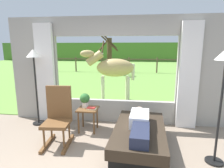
{
  "coord_description": "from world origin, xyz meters",
  "views": [
    {
      "loc": [
        0.51,
        -2.16,
        1.85
      ],
      "look_at": [
        0.0,
        1.8,
        1.05
      ],
      "focal_mm": 29.76,
      "sensor_mm": 36.0,
      "label": 1
    }
  ],
  "objects": [
    {
      "name": "curtain_panel_right",
      "position": [
        1.69,
        2.12,
        1.2
      ],
      "size": [
        0.44,
        0.1,
        2.4
      ],
      "primitive_type": "cube",
      "color": "silver",
      "rests_on": "ground_plane"
    },
    {
      "name": "back_wall_with_window",
      "position": [
        0.0,
        2.26,
        1.25
      ],
      "size": [
        5.2,
        0.12,
        2.55
      ],
      "color": "#9E998E",
      "rests_on": "ground_plane"
    },
    {
      "name": "distant_hill_ridge",
      "position": [
        0.0,
        23.0,
        1.2
      ],
      "size": [
        36.0,
        2.0,
        2.4
      ],
      "primitive_type": "cube",
      "color": "#4A762C",
      "rests_on": "ground_plane"
    },
    {
      "name": "horse",
      "position": [
        -0.25,
        3.96,
        1.16
      ],
      "size": [
        1.82,
        0.75,
        1.73
      ],
      "rotation": [
        0.0,
        0.0,
        1.73
      ],
      "color": "tan",
      "rests_on": "outdoor_pasture_lawn"
    },
    {
      "name": "reclining_person",
      "position": [
        0.61,
        0.97,
        0.52
      ],
      "size": [
        0.38,
        1.44,
        0.22
      ],
      "rotation": [
        0.0,
        0.0,
        -0.07
      ],
      "color": "silver",
      "rests_on": "recliner_sofa"
    },
    {
      "name": "book_stack",
      "position": [
        -0.42,
        1.58,
        0.54
      ],
      "size": [
        0.2,
        0.14,
        0.05
      ],
      "color": "beige",
      "rests_on": "side_table"
    },
    {
      "name": "pasture_fence_line",
      "position": [
        0.0,
        11.41,
        0.74
      ],
      "size": [
        16.1,
        0.1,
        1.1
      ],
      "color": "brown",
      "rests_on": "outdoor_pasture_lawn"
    },
    {
      "name": "floor_lamp_left",
      "position": [
        -1.82,
        1.86,
        1.45
      ],
      "size": [
        0.32,
        0.32,
        1.8
      ],
      "color": "black",
      "rests_on": "ground_plane"
    },
    {
      "name": "recliner_sofa",
      "position": [
        0.61,
        1.02,
        0.22
      ],
      "size": [
        1.02,
        1.76,
        0.42
      ],
      "rotation": [
        0.0,
        0.0,
        -0.07
      ],
      "color": "black",
      "rests_on": "ground_plane"
    },
    {
      "name": "pasture_tree",
      "position": [
        -1.28,
        10.1,
        1.35
      ],
      "size": [
        1.44,
        1.44,
        2.76
      ],
      "color": "#4C3823",
      "rests_on": "outdoor_pasture_lawn"
    },
    {
      "name": "side_table",
      "position": [
        -0.52,
        1.64,
        0.43
      ],
      "size": [
        0.44,
        0.44,
        0.52
      ],
      "color": "brown",
      "rests_on": "ground_plane"
    },
    {
      "name": "potted_plant",
      "position": [
        -0.6,
        1.7,
        0.7
      ],
      "size": [
        0.22,
        0.22,
        0.32
      ],
      "color": "silver",
      "rests_on": "side_table"
    },
    {
      "name": "rocking_chair",
      "position": [
        -0.95,
        1.04,
        0.55
      ],
      "size": [
        0.52,
        0.72,
        1.12
      ],
      "rotation": [
        0.0,
        0.0,
        0.08
      ],
      "color": "brown",
      "rests_on": "ground_plane"
    },
    {
      "name": "outdoor_pasture_lawn",
      "position": [
        0.0,
        13.16,
        0.01
      ],
      "size": [
        36.0,
        21.68,
        0.02
      ],
      "primitive_type": "cube",
      "color": "olive",
      "rests_on": "ground_plane"
    },
    {
      "name": "curtain_panel_left",
      "position": [
        -1.69,
        2.12,
        1.2
      ],
      "size": [
        0.44,
        0.1,
        2.4
      ],
      "primitive_type": "cube",
      "color": "silver",
      "rests_on": "ground_plane"
    }
  ]
}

